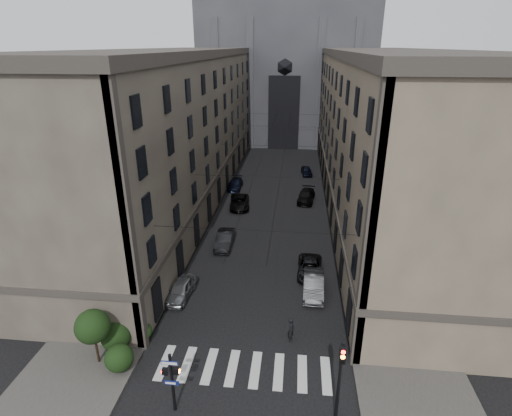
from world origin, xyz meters
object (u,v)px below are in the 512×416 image
(pedestrian_signal_left, at_px, (172,379))
(car_right_midfar, at_px, (306,196))
(gothic_tower, at_px, (287,53))
(car_right_midnear, at_px, (310,268))
(car_left_midnear, at_px, (225,240))
(car_right_far, at_px, (307,171))
(car_right_near, at_px, (314,285))
(pedestrian, at_px, (291,329))
(car_left_far, at_px, (235,184))
(car_left_midfar, at_px, (239,202))
(car_left_near, at_px, (181,290))
(traffic_light_right, at_px, (340,372))

(pedestrian_signal_left, height_order, car_right_midfar, pedestrian_signal_left)
(gothic_tower, height_order, car_right_midnear, gothic_tower)
(car_left_midnear, distance_m, car_right_far, 27.09)
(car_left_midnear, height_order, car_right_near, car_right_near)
(pedestrian_signal_left, height_order, pedestrian, pedestrian_signal_left)
(gothic_tower, bearing_deg, pedestrian_signal_left, -92.74)
(car_right_midnear, bearing_deg, car_right_far, 91.72)
(car_left_far, xyz_separation_m, car_right_far, (10.37, 7.75, -0.01))
(gothic_tower, bearing_deg, car_left_midnear, -94.50)
(car_left_midfar, relative_size, car_right_far, 1.34)
(car_right_near, xyz_separation_m, pedestrian, (-1.73, -6.03, 0.16))
(pedestrian_signal_left, relative_size, pedestrian, 2.13)
(car_left_near, xyz_separation_m, car_right_far, (10.71, 34.88, -0.06))
(car_right_midnear, bearing_deg, car_right_midfar, 92.19)
(car_right_midnear, height_order, pedestrian, pedestrian)
(car_left_midfar, bearing_deg, gothic_tower, 77.23)
(car_left_midnear, height_order, car_left_midfar, car_left_midnear)
(car_left_midnear, xyz_separation_m, car_right_far, (8.71, 25.65, -0.10))
(car_right_far, bearing_deg, car_left_near, -114.03)
(gothic_tower, relative_size, car_left_near, 13.81)
(car_left_midnear, height_order, car_right_far, car_left_midnear)
(car_left_far, relative_size, pedestrian, 2.44)
(car_left_near, relative_size, car_left_midnear, 0.91)
(pedestrian_signal_left, bearing_deg, car_left_far, 93.54)
(car_left_far, bearing_deg, car_left_midfar, -76.71)
(car_right_near, height_order, car_right_midfar, car_right_near)
(car_left_midnear, bearing_deg, car_left_midfar, 88.73)
(pedestrian_signal_left, height_order, traffic_light_right, traffic_light_right)
(gothic_tower, relative_size, pedestrian, 30.84)
(car_left_midnear, distance_m, pedestrian, 15.31)
(gothic_tower, xyz_separation_m, car_left_midnear, (-4.20, -53.42, -17.04))
(car_left_near, distance_m, car_right_near, 11.01)
(car_left_far, bearing_deg, car_right_far, 36.97)
(car_right_midnear, height_order, car_right_far, car_right_midnear)
(traffic_light_right, bearing_deg, car_left_near, 138.66)
(car_left_midfar, height_order, pedestrian, pedestrian)
(gothic_tower, xyz_separation_m, car_right_near, (4.67, -60.92, -17.02))
(traffic_light_right, xyz_separation_m, car_left_far, (-11.46, 37.51, -2.62))
(car_left_midfar, height_order, car_right_midnear, car_left_midfar)
(traffic_light_right, distance_m, car_right_far, 45.35)
(car_left_far, bearing_deg, gothic_tower, 80.83)
(car_left_near, relative_size, car_right_far, 1.09)
(car_right_near, bearing_deg, gothic_tower, 96.10)
(gothic_tower, bearing_deg, pedestrian, -87.48)
(pedestrian, bearing_deg, car_left_far, 24.04)
(car_left_midnear, relative_size, car_right_midfar, 0.92)
(car_left_midfar, relative_size, car_right_midfar, 1.03)
(car_left_midnear, distance_m, car_right_near, 11.62)
(traffic_light_right, height_order, car_left_near, traffic_light_right)
(gothic_tower, xyz_separation_m, traffic_light_right, (5.60, -73.04, -14.51))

